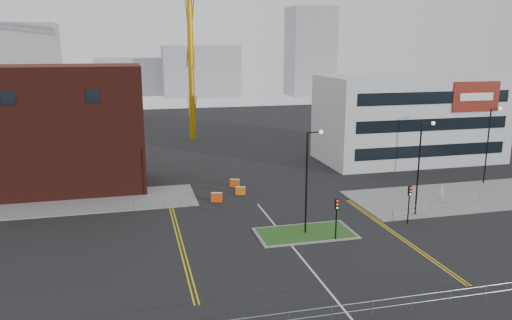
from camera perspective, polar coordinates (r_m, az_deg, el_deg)
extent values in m
plane|color=black|center=(36.93, 6.92, -13.03)|extent=(200.00, 200.00, 0.00)
cube|color=slate|center=(55.82, -21.54, -4.69)|extent=(28.00, 8.00, 0.12)
cube|color=slate|center=(58.69, 22.35, -3.91)|extent=(24.00, 10.00, 0.12)
cube|color=slate|center=(44.42, 5.65, -8.32)|extent=(8.60, 4.60, 0.08)
cube|color=#1D4416|center=(44.42, 5.65, -8.30)|extent=(8.00, 4.00, 0.12)
cube|color=#441711|center=(60.09, -21.39, 3.35)|extent=(18.00, 10.00, 14.00)
cube|color=black|center=(55.37, -26.48, 6.32)|extent=(1.40, 0.10, 1.40)
cube|color=black|center=(54.24, -18.16, 6.92)|extent=(1.40, 0.10, 1.40)
cube|color=silver|center=(74.28, 17.09, 4.58)|extent=(25.00, 12.00, 12.00)
cube|color=black|center=(69.86, 19.42, 0.99)|extent=(22.00, 0.10, 1.60)
cube|color=black|center=(69.26, 19.64, 3.82)|extent=(22.00, 0.10, 1.60)
cube|color=black|center=(68.84, 19.86, 6.70)|extent=(22.00, 0.10, 1.60)
cube|color=maroon|center=(72.29, 23.87, 6.63)|extent=(7.00, 0.15, 4.00)
cube|color=white|center=(72.21, 23.92, 6.62)|extent=(5.00, 0.05, 1.00)
cylinder|color=#C68A0B|center=(86.52, -7.55, 14.54)|extent=(1.00, 1.00, 37.26)
cylinder|color=black|center=(43.01, 5.78, -2.78)|extent=(0.16, 0.16, 9.00)
cylinder|color=black|center=(42.22, 6.69, 3.17)|extent=(1.20, 0.10, 0.10)
sphere|color=silver|center=(42.43, 7.45, 3.19)|extent=(0.36, 0.36, 0.36)
cylinder|color=black|center=(49.95, 18.06, -1.14)|extent=(0.16, 0.16, 9.00)
cylinder|color=black|center=(49.41, 19.01, 3.98)|extent=(1.20, 0.10, 0.10)
sphere|color=silver|center=(49.74, 19.60, 3.99)|extent=(0.36, 0.36, 0.36)
cylinder|color=black|center=(64.37, 24.92, 1.36)|extent=(0.16, 0.16, 9.00)
cylinder|color=black|center=(64.09, 25.72, 5.32)|extent=(1.20, 0.10, 0.10)
sphere|color=silver|center=(64.47, 26.13, 5.32)|extent=(0.36, 0.36, 0.36)
cylinder|color=black|center=(42.87, 9.14, -7.15)|extent=(0.12, 0.12, 3.00)
cube|color=black|center=(42.32, 9.22, -4.99)|extent=(0.28, 0.22, 0.90)
sphere|color=red|center=(42.12, 9.30, -4.65)|extent=(0.18, 0.18, 0.18)
sphere|color=orange|center=(42.21, 9.29, -5.04)|extent=(0.18, 0.18, 0.18)
sphere|color=#0CCC33|center=(42.30, 9.27, -5.43)|extent=(0.18, 0.18, 0.18)
cylinder|color=black|center=(48.10, 17.03, -5.32)|extent=(0.12, 0.12, 3.00)
cube|color=black|center=(47.60, 17.17, -3.38)|extent=(0.28, 0.22, 0.90)
sphere|color=red|center=(47.42, 17.27, -3.07)|extent=(0.18, 0.18, 0.18)
sphere|color=orange|center=(47.50, 17.25, -3.42)|extent=(0.18, 0.18, 0.18)
sphere|color=#0CCC33|center=(47.58, 17.22, -3.77)|extent=(0.18, 0.18, 0.18)
cylinder|color=gray|center=(31.57, 11.01, -15.83)|extent=(24.00, 0.04, 0.04)
cylinder|color=gray|center=(31.81, 10.97, -16.62)|extent=(24.00, 0.04, 0.04)
cylinder|color=gray|center=(51.17, -12.13, -4.46)|extent=(6.00, 0.04, 0.04)
cylinder|color=gray|center=(51.32, -12.10, -4.99)|extent=(6.00, 0.04, 0.04)
cylinder|color=gray|center=(51.34, -15.46, -5.17)|extent=(0.05, 0.05, 1.10)
cylinder|color=gray|center=(51.48, -8.75, -4.79)|extent=(0.05, 0.05, 1.10)
cylinder|color=gray|center=(55.63, 22.69, -3.78)|extent=(19.01, 5.04, 0.04)
cylinder|color=gray|center=(55.77, 22.65, -4.27)|extent=(19.01, 5.04, 0.04)
cylinder|color=gray|center=(48.72, 15.34, -6.15)|extent=(0.05, 0.05, 1.10)
cube|color=silver|center=(38.62, 5.84, -11.78)|extent=(0.15, 30.00, 0.01)
cube|color=gold|center=(44.07, -9.02, -8.65)|extent=(0.12, 24.00, 0.01)
cube|color=gold|center=(44.09, -8.62, -8.63)|extent=(0.12, 24.00, 0.01)
cube|color=gold|center=(45.75, 15.48, -8.16)|extent=(0.12, 20.00, 0.01)
cube|color=gold|center=(45.89, 15.81, -8.11)|extent=(0.12, 20.00, 0.01)
cube|color=gray|center=(153.50, -24.91, 9.90)|extent=(18.00, 12.00, 22.00)
cube|color=gray|center=(162.61, -6.32, 10.06)|extent=(24.00, 12.00, 16.00)
cube|color=gray|center=(166.06, 6.20, 12.19)|extent=(14.00, 12.00, 28.00)
cube|color=gray|center=(171.23, -12.83, 9.29)|extent=(30.00, 12.00, 12.00)
imported|color=pink|center=(55.48, 20.42, -3.68)|extent=(0.80, 0.59, 2.01)
cube|color=orange|center=(55.21, -1.78, -3.53)|extent=(1.13, 0.68, 0.89)
cube|color=silver|center=(55.10, -1.78, -3.13)|extent=(1.13, 0.68, 0.11)
cube|color=#E7460C|center=(52.84, -4.52, -4.27)|extent=(1.25, 0.69, 0.99)
cube|color=silver|center=(52.71, -4.53, -3.81)|extent=(1.25, 0.69, 0.12)
cube|color=#E0510C|center=(58.17, -2.45, -2.65)|extent=(1.17, 0.76, 0.93)
cube|color=silver|center=(58.06, -2.45, -2.25)|extent=(1.17, 0.76, 0.11)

